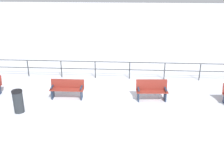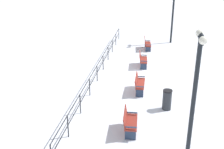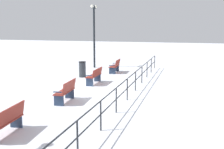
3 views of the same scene
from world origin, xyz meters
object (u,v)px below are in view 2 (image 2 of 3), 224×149
at_px(bench_nearest, 129,122).
at_px(bench_fourth, 147,43).
at_px(bench_third, 142,59).
at_px(trash_bin, 167,100).
at_px(lamppost_near, 195,89).
at_px(bench_second, 139,83).
at_px(lamppost_middle, 174,4).

bearing_deg(bench_nearest, bench_fourth, 86.13).
bearing_deg(bench_third, trash_bin, -78.71).
height_order(bench_third, lamppost_near, lamppost_near).
bearing_deg(bench_second, trash_bin, -51.20).
xyz_separation_m(lamppost_near, trash_bin, (-0.59, 4.06, -2.48)).
relative_size(bench_nearest, bench_second, 0.88).
relative_size(bench_fourth, lamppost_near, 0.33).
bearing_deg(bench_fourth, bench_second, -95.32).
relative_size(bench_second, bench_third, 1.07).
height_order(bench_third, trash_bin, trash_bin).
distance_m(bench_nearest, bench_second, 3.98).
relative_size(bench_third, lamppost_near, 0.31).
bearing_deg(bench_second, bench_nearest, -92.29).
bearing_deg(bench_nearest, bench_third, 86.51).
relative_size(bench_second, lamppost_near, 0.33).
relative_size(bench_second, bench_fourth, 1.00).
distance_m(bench_third, trash_bin, 5.94).
xyz_separation_m(bench_third, bench_fourth, (0.12, 3.97, -0.01)).
bearing_deg(bench_fourth, lamppost_near, -86.70).
height_order(bench_fourth, lamppost_near, lamppost_near).
distance_m(bench_fourth, lamppost_middle, 4.08).
xyz_separation_m(bench_third, lamppost_near, (2.08, -9.80, 2.49)).
distance_m(bench_nearest, bench_third, 7.94).
bearing_deg(lamppost_middle, bench_second, -101.26).
bearing_deg(trash_bin, bench_fourth, 98.05).
relative_size(bench_third, bench_fourth, 0.93).
height_order(bench_third, lamppost_middle, lamppost_middle).
height_order(bench_nearest, trash_bin, trash_bin).
distance_m(bench_nearest, lamppost_near, 3.81).
relative_size(bench_second, trash_bin, 1.59).
distance_m(bench_nearest, trash_bin, 2.71).
height_order(bench_third, bench_fourth, bench_third).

